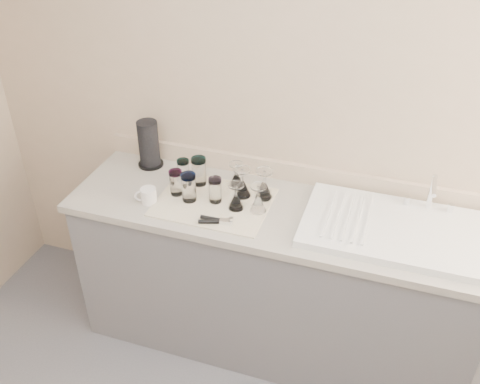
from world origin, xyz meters
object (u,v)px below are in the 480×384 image
(goblet_front_right, at_px, (258,202))
(can_opener, at_px, (216,221))
(tumbler_lavender, at_px, (215,190))
(goblet_extra, at_px, (236,178))
(goblet_back_right, at_px, (264,188))
(paper_towel_roll, at_px, (149,144))
(tumbler_blue, at_px, (189,187))
(sink_unit, at_px, (394,228))
(goblet_back_left, at_px, (242,187))
(goblet_front_left, at_px, (236,200))
(tumbler_magenta, at_px, (176,182))
(white_mug, at_px, (148,196))
(tumbler_cyan, at_px, (199,171))
(tumbler_teal, at_px, (183,171))

(goblet_front_right, distance_m, can_opener, 0.22)
(tumbler_lavender, height_order, goblet_extra, same)
(goblet_back_right, distance_m, paper_towel_roll, 0.69)
(tumbler_blue, bearing_deg, sink_unit, 3.91)
(goblet_back_left, bearing_deg, goblet_front_left, -87.20)
(tumbler_magenta, distance_m, goblet_extra, 0.31)
(sink_unit, distance_m, white_mug, 1.18)
(goblet_extra, relative_size, white_mug, 1.10)
(goblet_extra, bearing_deg, goblet_back_right, -20.03)
(tumbler_cyan, bearing_deg, goblet_back_right, -2.31)
(tumbler_magenta, height_order, tumbler_lavender, tumbler_magenta)
(goblet_front_right, relative_size, goblet_extra, 1.09)
(tumbler_teal, height_order, goblet_back_right, goblet_back_right)
(sink_unit, bearing_deg, goblet_back_right, 173.54)
(tumbler_magenta, distance_m, can_opener, 0.32)
(tumbler_lavender, bearing_deg, goblet_back_left, 39.05)
(tumbler_lavender, bearing_deg, tumbler_teal, 151.43)
(tumbler_cyan, bearing_deg, white_mug, -128.21)
(tumbler_cyan, xyz_separation_m, goblet_back_right, (0.35, -0.01, -0.02))
(tumbler_magenta, xyz_separation_m, paper_towel_roll, (-0.26, 0.23, 0.05))
(tumbler_teal, xyz_separation_m, paper_towel_roll, (-0.24, 0.11, 0.06))
(goblet_front_right, bearing_deg, can_opener, -135.44)
(can_opener, bearing_deg, goblet_front_right, 44.56)
(goblet_extra, relative_size, paper_towel_roll, 0.50)
(tumbler_lavender, xyz_separation_m, goblet_back_right, (0.22, 0.11, -0.01))
(goblet_front_left, bearing_deg, sink_unit, 4.64)
(tumbler_cyan, bearing_deg, can_opener, -55.16)
(tumbler_magenta, xyz_separation_m, goblet_back_right, (0.42, 0.11, -0.01))
(goblet_back_right, bearing_deg, goblet_back_left, -169.68)
(sink_unit, relative_size, goblet_back_right, 5.30)
(tumbler_cyan, height_order, tumbler_magenta, tumbler_cyan)
(tumbler_teal, distance_m, can_opener, 0.41)
(goblet_extra, bearing_deg, goblet_front_right, -46.37)
(can_opener, bearing_deg, tumbler_teal, 135.16)
(tumbler_blue, xyz_separation_m, goblet_back_left, (0.24, 0.12, -0.02))
(tumbler_cyan, xyz_separation_m, paper_towel_roll, (-0.33, 0.10, 0.04))
(sink_unit, distance_m, tumbler_teal, 1.08)
(tumbler_cyan, relative_size, tumbler_blue, 1.02)
(goblet_back_left, bearing_deg, tumbler_blue, -152.95)
(goblet_front_left, bearing_deg, tumbler_cyan, 149.53)
(goblet_extra, xyz_separation_m, white_mug, (-0.37, -0.27, -0.01))
(tumbler_blue, bearing_deg, paper_towel_roll, 142.83)
(sink_unit, bearing_deg, goblet_back_left, 175.94)
(sink_unit, xyz_separation_m, tumbler_magenta, (-1.06, -0.04, 0.06))
(tumbler_lavender, height_order, white_mug, tumbler_lavender)
(tumbler_cyan, xyz_separation_m, goblet_extra, (0.19, 0.05, -0.03))
(tumbler_blue, bearing_deg, goblet_back_right, 22.20)
(sink_unit, xyz_separation_m, tumbler_teal, (-1.08, 0.08, 0.05))
(tumbler_teal, height_order, goblet_extra, goblet_extra)
(tumbler_magenta, bearing_deg, goblet_back_right, 14.24)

